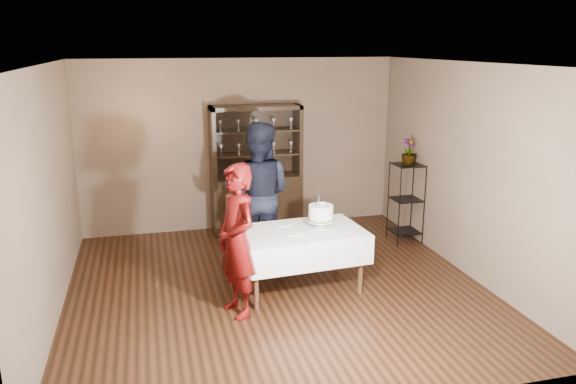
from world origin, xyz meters
The scene contains 14 objects.
floor centered at (0.00, 0.00, 0.00)m, with size 5.00×5.00×0.00m, color black.
ceiling centered at (0.00, 0.00, 2.70)m, with size 5.00×5.00×0.00m, color silver.
back_wall centered at (0.00, 2.50, 1.35)m, with size 5.00×0.02×2.70m, color brown.
wall_left centered at (-2.50, 0.00, 1.35)m, with size 0.02×5.00×2.70m, color brown.
wall_right centered at (2.50, 0.00, 1.35)m, with size 0.02×5.00×2.70m, color brown.
china_hutch centered at (0.20, 2.25, 0.66)m, with size 1.40×0.48×2.00m.
plant_etagere centered at (2.28, 1.20, 0.65)m, with size 0.42×0.42×1.20m.
cake_table centered at (0.26, -0.09, 0.58)m, with size 1.58×1.05×0.76m.
woman centered at (-0.57, -0.53, 0.85)m, with size 0.62×0.41×1.70m, color #380605.
man centered at (-0.05, 0.88, 0.97)m, with size 0.94×0.73×1.94m, color black.
cake centered at (0.53, -0.07, 0.94)m, with size 0.36×0.36×0.45m.
plate_near centered at (0.17, -0.19, 0.76)m, with size 0.22×0.22×0.01m, color white.
plate_far centered at (0.12, 0.16, 0.76)m, with size 0.19×0.19×0.01m, color white.
potted_plant centered at (2.27, 1.16, 1.38)m, with size 0.22×0.22×0.39m, color #486530.
Camera 1 is at (-1.46, -6.21, 2.93)m, focal length 35.00 mm.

